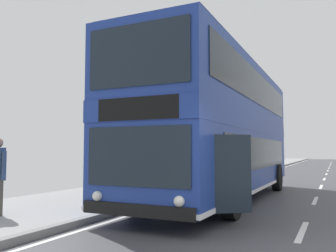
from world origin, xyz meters
TOP-DOWN VIEW (x-y plane):
  - double_decker_bus_main at (-2.75, 6.38)m, footprint 3.25×10.98m

SIDE VIEW (x-z plane):
  - double_decker_bus_main at x=-2.75m, z-range 0.10..4.42m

